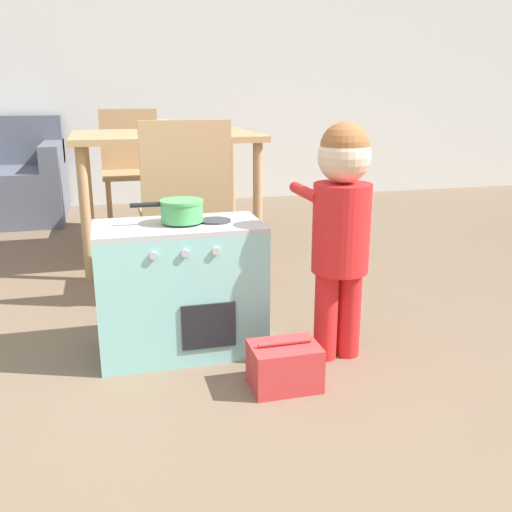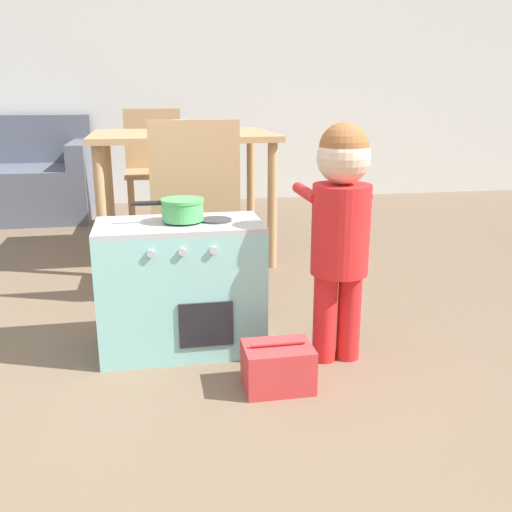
% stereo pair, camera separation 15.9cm
% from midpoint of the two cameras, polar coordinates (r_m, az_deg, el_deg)
% --- Properties ---
extents(ground_plane, '(16.00, 16.00, 0.00)m').
position_cam_midpoint_polar(ground_plane, '(1.61, -15.08, -23.37)').
color(ground_plane, brown).
extents(wall_back, '(10.00, 0.06, 2.60)m').
position_cam_midpoint_polar(wall_back, '(5.46, -16.35, 18.55)').
color(wall_back, silver).
rests_on(wall_back, ground_plane).
extents(play_kitchen, '(0.64, 0.35, 0.53)m').
position_cam_midpoint_polar(play_kitchen, '(2.28, -9.53, -3.25)').
color(play_kitchen, '#8CD1CC').
rests_on(play_kitchen, ground_plane).
extents(toy_pot, '(0.28, 0.17, 0.08)m').
position_cam_midpoint_polar(toy_pot, '(2.20, -9.56, 4.60)').
color(toy_pot, '#4CAD5B').
rests_on(toy_pot, play_kitchen).
extents(child_figure, '(0.24, 0.37, 0.91)m').
position_cam_midpoint_polar(child_figure, '(2.13, 6.43, 4.08)').
color(child_figure, red).
rests_on(child_figure, ground_plane).
extents(toy_basket, '(0.24, 0.18, 0.18)m').
position_cam_midpoint_polar(toy_basket, '(2.05, 0.60, -10.96)').
color(toy_basket, '#D13838').
rests_on(toy_basket, ground_plane).
extents(dining_table, '(1.09, 0.84, 0.77)m').
position_cam_midpoint_polar(dining_table, '(3.57, -10.32, 10.34)').
color(dining_table, tan).
rests_on(dining_table, ground_plane).
extents(dining_chair_near, '(0.42, 0.42, 0.89)m').
position_cam_midpoint_polar(dining_chair_near, '(2.82, -8.82, 5.10)').
color(dining_chair_near, tan).
rests_on(dining_chair_near, ground_plane).
extents(dining_chair_far, '(0.42, 0.42, 0.89)m').
position_cam_midpoint_polar(dining_chair_far, '(4.33, -13.38, 8.66)').
color(dining_chair_far, tan).
rests_on(dining_chair_far, ground_plane).
extents(cup_on_table, '(0.08, 0.08, 0.08)m').
position_cam_midpoint_polar(cup_on_table, '(3.35, -10.57, 12.49)').
color(cup_on_table, white).
rests_on(cup_on_table, dining_table).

